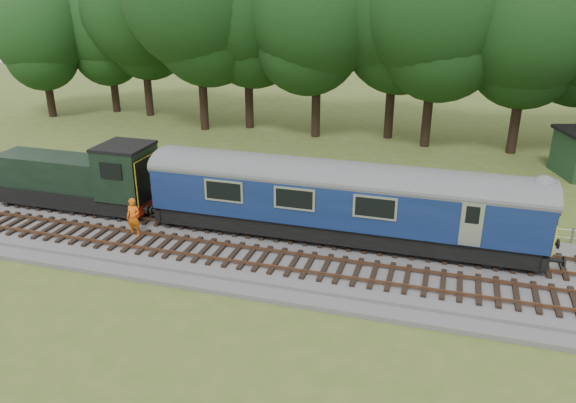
% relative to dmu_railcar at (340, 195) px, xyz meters
% --- Properties ---
extents(ground, '(120.00, 120.00, 0.00)m').
position_rel_dmu_railcar_xyz_m(ground, '(-1.39, -1.40, -2.61)').
color(ground, '#495A21').
rests_on(ground, ground).
extents(ballast, '(70.00, 7.00, 0.35)m').
position_rel_dmu_railcar_xyz_m(ballast, '(-1.39, -1.40, -2.43)').
color(ballast, '#4C4C4F').
rests_on(ballast, ground).
extents(track_north, '(67.20, 2.40, 0.21)m').
position_rel_dmu_railcar_xyz_m(track_north, '(-1.39, -0.00, -2.19)').
color(track_north, black).
rests_on(track_north, ballast).
extents(track_south, '(67.20, 2.40, 0.21)m').
position_rel_dmu_railcar_xyz_m(track_south, '(-1.39, -3.00, -2.19)').
color(track_south, black).
rests_on(track_south, ballast).
extents(fence, '(64.00, 0.12, 1.00)m').
position_rel_dmu_railcar_xyz_m(fence, '(-1.39, 3.10, -2.61)').
color(fence, '#6B6054').
rests_on(fence, ground).
extents(tree_line, '(70.00, 8.00, 18.00)m').
position_rel_dmu_railcar_xyz_m(tree_line, '(-1.39, 20.60, -2.61)').
color(tree_line, black).
rests_on(tree_line, ground).
extents(dmu_railcar, '(18.05, 2.86, 3.88)m').
position_rel_dmu_railcar_xyz_m(dmu_railcar, '(0.00, 0.00, 0.00)').
color(dmu_railcar, black).
rests_on(dmu_railcar, ground).
extents(shunter_loco, '(8.91, 2.60, 3.38)m').
position_rel_dmu_railcar_xyz_m(shunter_loco, '(-13.93, 0.00, -0.63)').
color(shunter_loco, black).
rests_on(shunter_loco, ground).
extents(worker, '(0.71, 0.48, 1.89)m').
position_rel_dmu_railcar_xyz_m(worker, '(-9.52, -2.38, -1.31)').
color(worker, orange).
rests_on(worker, ballast).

